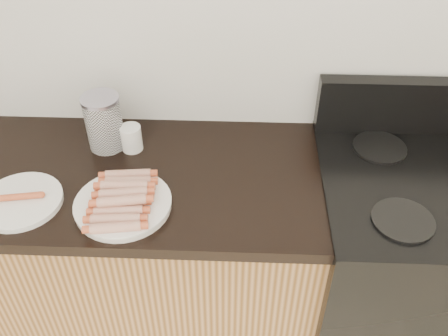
{
  "coord_description": "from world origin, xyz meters",
  "views": [
    {
      "loc": [
        0.14,
        0.49,
        1.96
      ],
      "look_at": [
        0.09,
        1.62,
        1.0
      ],
      "focal_mm": 40.0,
      "sensor_mm": 36.0,
      "label": 1
    }
  ],
  "objects_px": {
    "main_plate": "(123,205)",
    "side_plate": "(21,201)",
    "canister": "(104,122)",
    "mug": "(131,138)",
    "stove": "(410,274)"
  },
  "relations": [
    {
      "from": "side_plate",
      "to": "canister",
      "type": "xyz_separation_m",
      "value": [
        0.2,
        0.29,
        0.09
      ]
    },
    {
      "from": "stove",
      "to": "main_plate",
      "type": "bearing_deg",
      "value": -172.2
    },
    {
      "from": "stove",
      "to": "side_plate",
      "type": "height_order",
      "value": "side_plate"
    },
    {
      "from": "canister",
      "to": "mug",
      "type": "bearing_deg",
      "value": -9.23
    },
    {
      "from": "side_plate",
      "to": "mug",
      "type": "distance_m",
      "value": 0.4
    },
    {
      "from": "side_plate",
      "to": "mug",
      "type": "height_order",
      "value": "mug"
    },
    {
      "from": "main_plate",
      "to": "mug",
      "type": "xyz_separation_m",
      "value": [
        -0.02,
        0.29,
        0.04
      ]
    },
    {
      "from": "main_plate",
      "to": "side_plate",
      "type": "xyz_separation_m",
      "value": [
        -0.31,
        0.01,
        -0.0
      ]
    },
    {
      "from": "stove",
      "to": "mug",
      "type": "bearing_deg",
      "value": 171.57
    },
    {
      "from": "main_plate",
      "to": "mug",
      "type": "height_order",
      "value": "mug"
    },
    {
      "from": "mug",
      "to": "canister",
      "type": "bearing_deg",
      "value": 170.77
    },
    {
      "from": "canister",
      "to": "mug",
      "type": "relative_size",
      "value": 2.18
    },
    {
      "from": "canister",
      "to": "stove",
      "type": "bearing_deg",
      "value": -8.49
    },
    {
      "from": "stove",
      "to": "mug",
      "type": "xyz_separation_m",
      "value": [
        -1.01,
        0.15,
        0.49
      ]
    },
    {
      "from": "canister",
      "to": "side_plate",
      "type": "bearing_deg",
      "value": -124.2
    }
  ]
}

